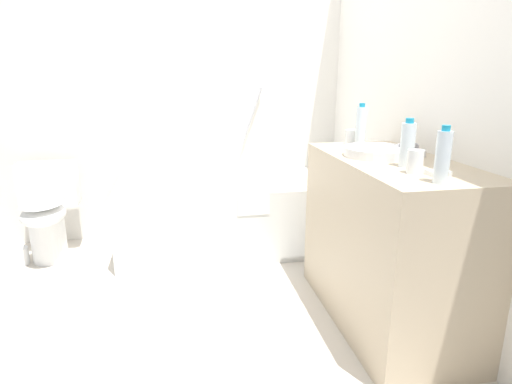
# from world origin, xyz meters

# --- Properties ---
(ground_plane) EXTENTS (3.64, 3.64, 0.00)m
(ground_plane) POSITION_xyz_m (0.00, 0.00, 0.00)
(ground_plane) COLOR beige
(wall_back_tiled) EXTENTS (3.04, 0.10, 2.56)m
(wall_back_tiled) POSITION_xyz_m (0.00, 1.33, 1.28)
(wall_back_tiled) COLOR white
(wall_back_tiled) RESTS_ON ground_plane
(wall_right_mirror) EXTENTS (0.10, 2.96, 2.56)m
(wall_right_mirror) POSITION_xyz_m (1.37, 0.00, 1.28)
(wall_right_mirror) COLOR white
(wall_right_mirror) RESTS_ON ground_plane
(bathtub) EXTENTS (1.68, 0.75, 1.19)m
(bathtub) POSITION_xyz_m (0.39, 0.91, 0.28)
(bathtub) COLOR silver
(bathtub) RESTS_ON ground_plane
(toilet) EXTENTS (0.40, 0.51, 0.69)m
(toilet) POSITION_xyz_m (-0.94, 0.96, 0.36)
(toilet) COLOR white
(toilet) RESTS_ON ground_plane
(vanity_counter) EXTENTS (0.54, 1.13, 0.89)m
(vanity_counter) POSITION_xyz_m (1.05, -0.25, 0.45)
(vanity_counter) COLOR tan
(vanity_counter) RESTS_ON ground_plane
(sink_basin) EXTENTS (0.35, 0.35, 0.05)m
(sink_basin) POSITION_xyz_m (1.01, -0.15, 0.91)
(sink_basin) COLOR white
(sink_basin) RESTS_ON vanity_counter
(sink_faucet) EXTENTS (0.12, 0.15, 0.06)m
(sink_faucet) POSITION_xyz_m (1.21, -0.15, 0.92)
(sink_faucet) COLOR #B2B2B7
(sink_faucet) RESTS_ON vanity_counter
(water_bottle_0) EXTENTS (0.07, 0.07, 0.22)m
(water_bottle_0) POSITION_xyz_m (1.02, -0.41, 0.99)
(water_bottle_0) COLOR silver
(water_bottle_0) RESTS_ON vanity_counter
(water_bottle_1) EXTENTS (0.06, 0.06, 0.25)m
(water_bottle_1) POSITION_xyz_m (1.03, 0.13, 1.01)
(water_bottle_1) COLOR silver
(water_bottle_1) RESTS_ON vanity_counter
(water_bottle_2) EXTENTS (0.06, 0.06, 0.23)m
(water_bottle_2) POSITION_xyz_m (1.00, -0.71, 1.00)
(water_bottle_2) COLOR silver
(water_bottle_2) RESTS_ON vanity_counter
(drinking_glass_0) EXTENTS (0.07, 0.07, 0.10)m
(drinking_glass_0) POSITION_xyz_m (0.98, -0.54, 0.94)
(drinking_glass_0) COLOR white
(drinking_glass_0) RESTS_ON vanity_counter
(drinking_glass_1) EXTENTS (0.06, 0.06, 0.09)m
(drinking_glass_1) POSITION_xyz_m (1.02, 0.22, 0.93)
(drinking_glass_1) COLOR white
(drinking_glass_1) RESTS_ON vanity_counter
(soap_dish) EXTENTS (0.09, 0.06, 0.02)m
(soap_dish) POSITION_xyz_m (1.07, -0.59, 0.90)
(soap_dish) COLOR white
(soap_dish) RESTS_ON vanity_counter
(bath_mat) EXTENTS (0.67, 0.32, 0.01)m
(bath_mat) POSITION_xyz_m (0.31, 0.34, 0.01)
(bath_mat) COLOR white
(bath_mat) RESTS_ON ground_plane
(toilet_paper_roll) EXTENTS (0.11, 0.11, 0.12)m
(toilet_paper_roll) POSITION_xyz_m (-1.12, 0.87, 0.06)
(toilet_paper_roll) COLOR white
(toilet_paper_roll) RESTS_ON ground_plane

